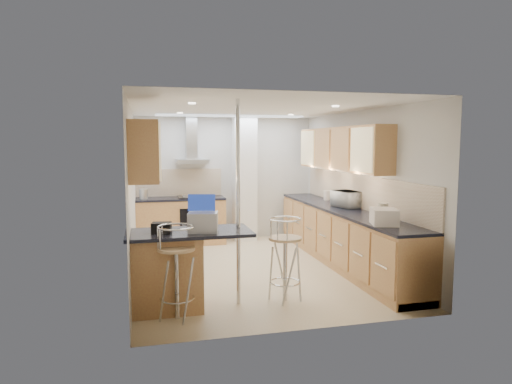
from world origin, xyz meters
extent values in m
plane|color=#D1C08B|center=(0.00, 0.00, 0.00)|extent=(4.80, 4.80, 0.00)
cube|color=beige|center=(0.00, 2.40, 1.25)|extent=(3.60, 0.04, 2.50)
cube|color=beige|center=(0.00, -2.40, 1.25)|extent=(3.60, 0.04, 2.50)
cube|color=beige|center=(-1.80, 0.00, 1.25)|extent=(0.04, 4.80, 2.50)
cube|color=beige|center=(1.80, 0.00, 1.25)|extent=(0.04, 4.80, 2.50)
cube|color=white|center=(0.00, 0.00, 2.50)|extent=(3.60, 4.80, 0.02)
cube|color=#B37147|center=(1.63, 0.40, 1.88)|extent=(0.34, 3.00, 0.72)
cube|color=#B37147|center=(-1.63, -1.35, 1.88)|extent=(0.34, 0.62, 0.72)
cube|color=beige|center=(1.79, 0.00, 1.18)|extent=(0.03, 4.40, 0.56)
cube|color=beige|center=(-0.95, 2.38, 1.18)|extent=(1.70, 0.03, 0.56)
cube|color=white|center=(0.35, 2.20, 1.25)|extent=(0.45, 0.40, 2.50)
cube|color=silver|center=(-0.70, 2.15, 1.62)|extent=(0.62, 0.48, 0.08)
cube|color=silver|center=(-0.70, 2.29, 2.06)|extent=(0.22, 0.20, 0.88)
cylinder|color=silver|center=(-0.53, -1.45, 1.25)|extent=(0.05, 0.05, 2.50)
cube|color=black|center=(-0.70, 1.79, 0.45)|extent=(0.58, 0.02, 0.58)
cube|color=black|center=(-0.70, 2.10, 0.93)|extent=(0.58, 0.50, 0.02)
cube|color=tan|center=(0.00, 1.80, 2.48)|extent=(2.80, 0.35, 0.02)
cube|color=#B37147|center=(1.50, 0.00, 0.44)|extent=(0.60, 4.40, 0.88)
cube|color=black|center=(1.50, 0.00, 0.90)|extent=(0.63, 4.40, 0.04)
cube|color=#B37147|center=(-0.95, 2.10, 0.44)|extent=(1.70, 0.60, 0.88)
cube|color=black|center=(-0.95, 2.10, 0.90)|extent=(1.70, 0.63, 0.04)
cube|color=#B37147|center=(-1.12, -1.45, 0.45)|extent=(1.35, 0.62, 0.90)
cube|color=black|center=(-1.12, -1.45, 0.92)|extent=(1.47, 0.72, 0.04)
imported|color=white|center=(1.62, 0.07, 1.06)|extent=(0.43, 0.55, 0.27)
cube|color=#9EA0A5|center=(-0.97, -1.55, 1.06)|extent=(0.39, 0.32, 0.23)
cube|color=black|center=(-1.45, -1.47, 1.00)|extent=(0.25, 0.20, 0.12)
cylinder|color=silver|center=(1.67, 1.05, 1.01)|extent=(0.16, 0.16, 0.18)
cylinder|color=silver|center=(1.63, 0.38, 1.00)|extent=(0.15, 0.15, 0.15)
cylinder|color=#B3A98F|center=(1.64, -1.06, 1.03)|extent=(0.18, 0.18, 0.21)
cylinder|color=white|center=(1.62, -0.92, 0.99)|extent=(0.11, 0.11, 0.14)
cube|color=silver|center=(1.39, -1.52, 1.02)|extent=(0.42, 0.48, 0.21)
cylinder|color=silver|center=(-1.64, 2.05, 1.02)|extent=(0.16, 0.16, 0.19)
camera|label=1|loc=(-1.63, -6.81, 1.98)|focal=32.00mm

